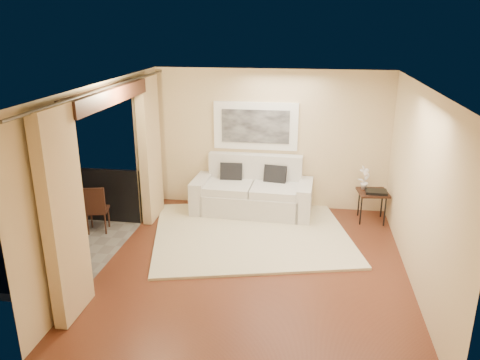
% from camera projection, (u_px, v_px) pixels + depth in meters
% --- Properties ---
extents(floor, '(5.00, 5.00, 0.00)m').
position_uv_depth(floor, '(255.00, 265.00, 7.12)').
color(floor, '#5E2D1B').
rests_on(floor, ground).
extents(room_shell, '(5.00, 6.40, 5.00)m').
position_uv_depth(room_shell, '(107.00, 96.00, 6.61)').
color(room_shell, white).
rests_on(room_shell, ground).
extents(balcony, '(1.81, 2.60, 1.17)m').
position_uv_depth(balcony, '(51.00, 240.00, 7.53)').
color(balcony, '#605B56').
rests_on(balcony, ground).
extents(curtains, '(0.16, 4.80, 2.64)m').
position_uv_depth(curtains, '(116.00, 175.00, 6.99)').
color(curtains, tan).
rests_on(curtains, ground).
extents(artwork, '(1.62, 0.07, 0.92)m').
position_uv_depth(artwork, '(256.00, 126.00, 8.95)').
color(artwork, white).
rests_on(artwork, room_shell).
extents(rug, '(3.88, 3.57, 0.04)m').
position_uv_depth(rug, '(251.00, 233.00, 8.16)').
color(rug, beige).
rests_on(rug, floor).
extents(sofa, '(2.29, 1.05, 1.08)m').
position_uv_depth(sofa, '(253.00, 193.00, 9.01)').
color(sofa, silver).
rests_on(sofa, floor).
extents(side_table, '(0.59, 0.59, 0.57)m').
position_uv_depth(side_table, '(373.00, 195.00, 8.55)').
color(side_table, black).
rests_on(side_table, floor).
extents(tray, '(0.39, 0.29, 0.05)m').
position_uv_depth(tray, '(376.00, 192.00, 8.45)').
color(tray, black).
rests_on(tray, side_table).
extents(orchid, '(0.28, 0.27, 0.44)m').
position_uv_depth(orchid, '(365.00, 178.00, 8.58)').
color(orchid, white).
rests_on(orchid, side_table).
extents(bistro_table, '(0.84, 0.84, 0.78)m').
position_uv_depth(bistro_table, '(36.00, 209.00, 7.42)').
color(bistro_table, black).
rests_on(bistro_table, balcony).
extents(balcony_chair_far, '(0.45, 0.45, 0.86)m').
position_uv_depth(balcony_chair_far, '(96.00, 207.00, 8.05)').
color(balcony_chair_far, black).
rests_on(balcony_chair_far, balcony).
extents(balcony_chair_near, '(0.41, 0.41, 0.89)m').
position_uv_depth(balcony_chair_near, '(54.00, 232.00, 7.05)').
color(balcony_chair_near, black).
rests_on(balcony_chair_near, balcony).
extents(ice_bucket, '(0.18, 0.18, 0.20)m').
position_uv_depth(ice_bucket, '(28.00, 195.00, 7.51)').
color(ice_bucket, white).
rests_on(ice_bucket, bistro_table).
extents(candle, '(0.06, 0.06, 0.07)m').
position_uv_depth(candle, '(41.00, 198.00, 7.53)').
color(candle, red).
rests_on(candle, bistro_table).
extents(vase, '(0.04, 0.04, 0.18)m').
position_uv_depth(vase, '(22.00, 204.00, 7.16)').
color(vase, silver).
rests_on(vase, bistro_table).
extents(glass_a, '(0.06, 0.06, 0.12)m').
position_uv_depth(glass_a, '(43.00, 202.00, 7.30)').
color(glass_a, white).
rests_on(glass_a, bistro_table).
extents(glass_b, '(0.06, 0.06, 0.12)m').
position_uv_depth(glass_b, '(47.00, 200.00, 7.37)').
color(glass_b, silver).
rests_on(glass_b, bistro_table).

